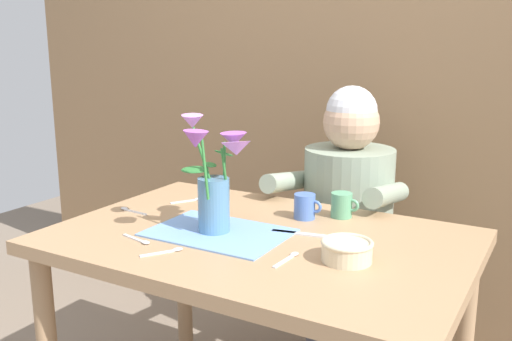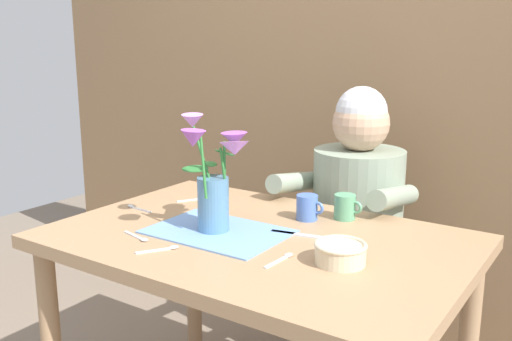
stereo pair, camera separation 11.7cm
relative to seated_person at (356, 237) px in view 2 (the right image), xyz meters
name	(u,v)px [view 2 (the right image)]	position (x,y,z in m)	size (l,w,h in m)	color
wood_panel_backdrop	(395,52)	(-0.04, 0.43, 0.69)	(4.00, 0.10, 2.50)	brown
dining_table	(257,266)	(-0.04, -0.62, 0.08)	(1.20, 0.80, 0.74)	#9E7A56
seated_person	(356,237)	(0.00, 0.00, 0.00)	(0.45, 0.47, 1.14)	#4C4C56
striped_placemat	(218,232)	(-0.16, -0.66, 0.18)	(0.40, 0.28, 0.01)	#6B93D1
flower_vase	(215,178)	(-0.16, -0.66, 0.34)	(0.24, 0.28, 0.35)	teal
ceramic_bowl	(340,252)	(0.25, -0.68, 0.21)	(0.14, 0.14, 0.06)	beige
dinner_knife	(302,235)	(0.07, -0.55, 0.18)	(0.19, 0.02, 0.01)	silver
ceramic_mug	(307,207)	(0.01, -0.40, 0.22)	(0.09, 0.07, 0.08)	#476BB7
tea_cup	(345,207)	(0.10, -0.33, 0.22)	(0.09, 0.07, 0.08)	#569970
spoon_0	(164,249)	(-0.19, -0.86, 0.18)	(0.08, 0.11, 0.01)	silver
spoon_1	(135,208)	(-0.54, -0.62, 0.18)	(0.12, 0.02, 0.01)	silver
spoon_2	(139,238)	(-0.31, -0.83, 0.18)	(0.12, 0.04, 0.01)	silver
spoon_3	(198,199)	(-0.43, -0.42, 0.18)	(0.08, 0.11, 0.01)	silver
spoon_4	(283,258)	(0.12, -0.73, 0.18)	(0.02, 0.12, 0.01)	silver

